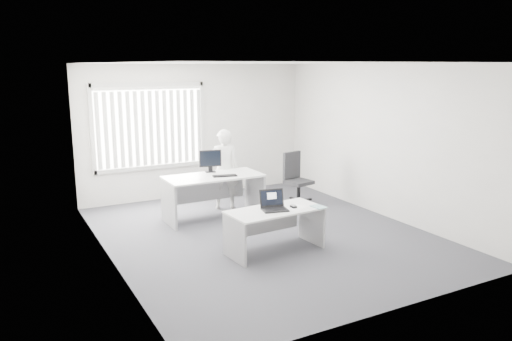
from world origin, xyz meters
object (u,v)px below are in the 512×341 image
office_chair (297,188)px  laptop (275,201)px  desk_near (275,221)px  monitor (210,161)px  person (224,169)px  desk_far (214,188)px

office_chair → laptop: office_chair is taller
desk_near → laptop: size_ratio=4.02×
desk_near → monitor: 2.34m
office_chair → person: bearing=153.4°
desk_far → laptop: size_ratio=4.75×
laptop → monitor: size_ratio=0.89×
desk_near → person: size_ratio=0.95×
desk_near → desk_far: desk_far is taller
person → monitor: size_ratio=3.76×
desk_near → desk_far: (-0.14, 1.98, 0.10)m
office_chair → laptop: (-1.77, -2.13, 0.48)m
person → monitor: bearing=47.5°
desk_far → laptop: bearing=-87.2°
monitor → person: bearing=38.5°
office_chair → monitor: (-1.80, 0.20, 0.69)m
person → laptop: (-0.34, -2.52, 0.02)m
laptop → desk_near: bearing=69.3°
office_chair → monitor: size_ratio=2.52×
desk_near → office_chair: bearing=46.0°
desk_near → laptop: (-0.04, -0.06, 0.33)m
desk_far → person: (0.44, 0.49, 0.21)m
office_chair → monitor: 1.94m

